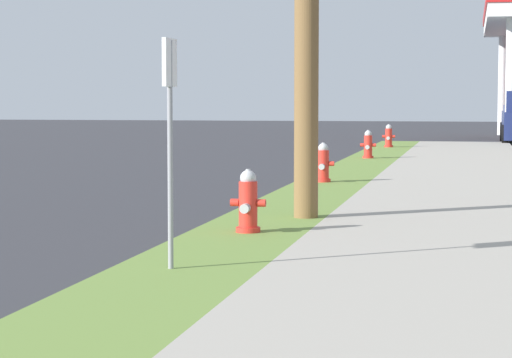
% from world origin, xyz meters
% --- Properties ---
extents(fire_hydrant_second, '(0.42, 0.38, 0.74)m').
position_xyz_m(fire_hydrant_second, '(0.71, 12.79, 0.45)').
color(fire_hydrant_second, red).
rests_on(fire_hydrant_second, grass_verge).
extents(fire_hydrant_third, '(0.42, 0.37, 0.74)m').
position_xyz_m(fire_hydrant_third, '(0.54, 20.40, 0.45)').
color(fire_hydrant_third, red).
rests_on(fire_hydrant_third, grass_verge).
extents(fire_hydrant_fourth, '(0.42, 0.37, 0.74)m').
position_xyz_m(fire_hydrant_fourth, '(0.60, 28.52, 0.45)').
color(fire_hydrant_fourth, red).
rests_on(fire_hydrant_fourth, grass_verge).
extents(fire_hydrant_fifth, '(0.42, 0.38, 0.74)m').
position_xyz_m(fire_hydrant_fifth, '(0.63, 35.03, 0.45)').
color(fire_hydrant_fifth, red).
rests_on(fire_hydrant_fifth, grass_verge).
extents(street_sign_post, '(0.05, 0.36, 2.12)m').
position_xyz_m(street_sign_post, '(0.57, 10.05, 1.63)').
color(street_sign_post, gray).
rests_on(street_sign_post, grass_verge).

